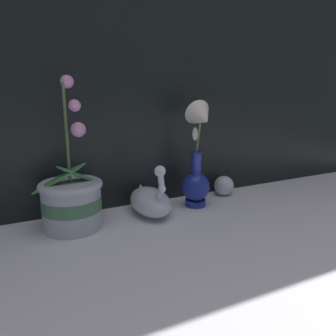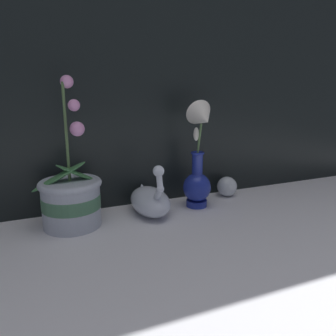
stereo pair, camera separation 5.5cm
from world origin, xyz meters
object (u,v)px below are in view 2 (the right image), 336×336
(orchid_potted_plant, at_px, (71,198))
(blue_vase, at_px, (199,165))
(glass_sphere, at_px, (227,186))
(swan_figurine, at_px, (150,200))

(orchid_potted_plant, distance_m, blue_vase, 0.42)
(orchid_potted_plant, relative_size, blue_vase, 1.20)
(orchid_potted_plant, height_order, glass_sphere, orchid_potted_plant)
(orchid_potted_plant, bearing_deg, glass_sphere, 5.69)
(blue_vase, relative_size, glass_sphere, 4.83)
(blue_vase, bearing_deg, swan_figurine, 177.90)
(swan_figurine, bearing_deg, blue_vase, -2.10)
(swan_figurine, height_order, glass_sphere, swan_figurine)
(orchid_potted_plant, relative_size, glass_sphere, 5.78)
(orchid_potted_plant, height_order, swan_figurine, orchid_potted_plant)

